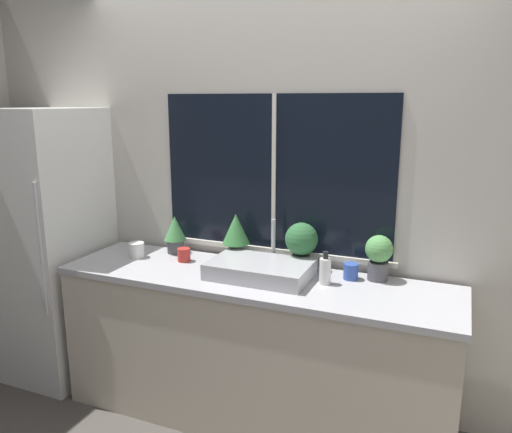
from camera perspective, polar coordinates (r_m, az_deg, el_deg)
name	(u,v)px	position (r m, az deg, el deg)	size (l,w,h in m)	color
wall_back	(276,185)	(3.03, 2.31, 3.56)	(8.00, 0.09, 2.70)	#BCB7AD
wall_left	(92,157)	(4.85, -18.23, 6.52)	(0.06, 7.00, 2.70)	#BCB7AD
counter	(253,349)	(3.00, -0.36, -14.87)	(2.27, 0.61, 0.89)	beige
refrigerator	(48,244)	(3.66, -22.65, -2.96)	(0.66, 0.69, 1.81)	silver
sink	(260,269)	(2.80, 0.49, -6.04)	(0.56, 0.41, 0.29)	#ADADB2
potted_plant_far_left	(175,233)	(3.25, -9.24, -1.83)	(0.14, 0.14, 0.24)	#4C4C51
potted_plant_center_left	(236,233)	(3.04, -2.30, -1.85)	(0.17, 0.17, 0.30)	#4C4C51
potted_plant_center_right	(301,242)	(2.90, 5.20, -2.91)	(0.19, 0.19, 0.28)	#4C4C51
potted_plant_far_right	(379,255)	(2.81, 13.85, -4.29)	(0.15, 0.15, 0.25)	#4C4C51
soap_bottle	(325,270)	(2.72, 7.91, -6.12)	(0.06, 0.06, 0.18)	white
mug_blue	(351,271)	(2.82, 10.78, -6.18)	(0.08, 0.08, 0.09)	#3351AD
mug_white	(137,250)	(3.23, -13.49, -3.74)	(0.10, 0.10, 0.10)	white
mug_red	(184,255)	(3.11, -8.23, -4.35)	(0.08, 0.08, 0.08)	#B72D28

